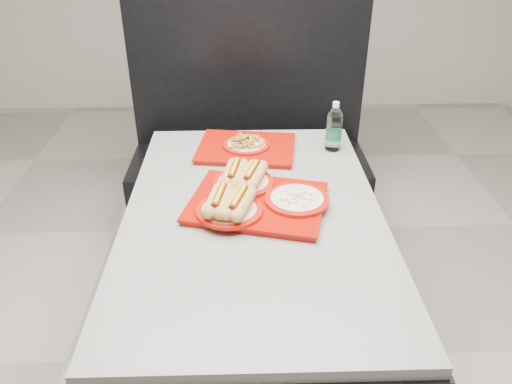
{
  "coord_description": "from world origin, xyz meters",
  "views": [
    {
      "loc": [
        -0.03,
        -1.48,
        1.7
      ],
      "look_at": [
        0.01,
        -0.01,
        0.83
      ],
      "focal_mm": 35.0,
      "sensor_mm": 36.0,
      "label": 1
    }
  ],
  "objects_px": {
    "diner_table": "(254,248)",
    "booth_bench": "(249,159)",
    "water_bottle": "(334,129)",
    "tray_far": "(246,146)",
    "tray_near": "(252,196)"
  },
  "relations": [
    {
      "from": "booth_bench",
      "to": "tray_far",
      "type": "relative_size",
      "value": 2.99
    },
    {
      "from": "booth_bench",
      "to": "tray_near",
      "type": "height_order",
      "value": "booth_bench"
    },
    {
      "from": "diner_table",
      "to": "booth_bench",
      "type": "bearing_deg",
      "value": 90.0
    },
    {
      "from": "booth_bench",
      "to": "tray_near",
      "type": "xyz_separation_m",
      "value": [
        -0.0,
        -1.06,
        0.39
      ]
    },
    {
      "from": "tray_near",
      "to": "diner_table",
      "type": "bearing_deg",
      "value": -83.93
    },
    {
      "from": "diner_table",
      "to": "tray_near",
      "type": "bearing_deg",
      "value": 96.07
    },
    {
      "from": "diner_table",
      "to": "tray_near",
      "type": "distance_m",
      "value": 0.21
    },
    {
      "from": "tray_near",
      "to": "tray_far",
      "type": "height_order",
      "value": "tray_near"
    },
    {
      "from": "tray_near",
      "to": "tray_far",
      "type": "relative_size",
      "value": 1.2
    },
    {
      "from": "tray_far",
      "to": "water_bottle",
      "type": "xyz_separation_m",
      "value": [
        0.38,
        0.01,
        0.07
      ]
    },
    {
      "from": "water_bottle",
      "to": "tray_far",
      "type": "bearing_deg",
      "value": -178.89
    },
    {
      "from": "booth_bench",
      "to": "water_bottle",
      "type": "bearing_deg",
      "value": -59.62
    },
    {
      "from": "diner_table",
      "to": "tray_far",
      "type": "relative_size",
      "value": 3.15
    },
    {
      "from": "diner_table",
      "to": "water_bottle",
      "type": "bearing_deg",
      "value": 53.58
    },
    {
      "from": "booth_bench",
      "to": "water_bottle",
      "type": "relative_size",
      "value": 6.26
    }
  ]
}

